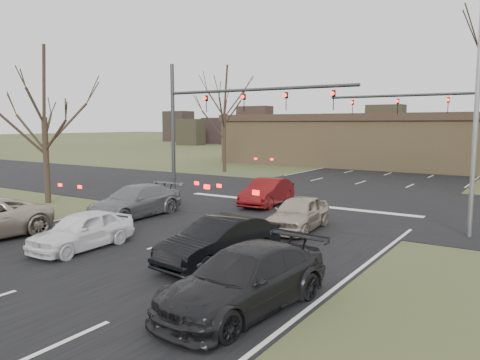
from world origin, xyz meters
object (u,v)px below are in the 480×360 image
at_px(car_black_hatch, 219,241).
at_px(car_grey_ahead, 135,201).
at_px(streetlight_right_near, 472,89).
at_px(building, 431,141).
at_px(mast_arm_near, 215,111).
at_px(car_silver_ahead, 298,213).
at_px(car_charcoal_sedan, 245,279).
at_px(car_white_sedan, 82,230).
at_px(mast_arm_far, 453,113).
at_px(car_red_ahead, 267,192).

bearing_deg(car_black_hatch, car_grey_ahead, 160.24).
bearing_deg(car_grey_ahead, streetlight_right_near, 16.88).
distance_m(building, mast_arm_near, 26.14).
bearing_deg(car_black_hatch, building, 98.70).
bearing_deg(mast_arm_near, car_black_hatch, -53.27).
bearing_deg(car_silver_ahead, car_charcoal_sedan, -77.74).
xyz_separation_m(mast_arm_near, car_grey_ahead, (0.63, -7.18, -4.34)).
height_order(mast_arm_near, streetlight_right_near, streetlight_right_near).
bearing_deg(mast_arm_near, car_white_sedan, -75.16).
bearing_deg(car_silver_ahead, car_grey_ahead, -173.18).
height_order(streetlight_right_near, car_black_hatch, streetlight_right_near).
bearing_deg(car_grey_ahead, car_charcoal_sedan, -32.69).
height_order(mast_arm_near, car_silver_ahead, mast_arm_near).
distance_m(building, streetlight_right_near, 28.97).
xyz_separation_m(car_charcoal_sedan, car_silver_ahead, (-2.57, 8.08, -0.02)).
distance_m(building, mast_arm_far, 15.75).
bearing_deg(mast_arm_far, car_grey_ahead, -122.13).
relative_size(mast_arm_near, car_white_sedan, 3.11).
xyz_separation_m(building, car_grey_ahead, (-6.60, -32.18, -1.93)).
distance_m(mast_arm_far, car_white_sedan, 24.06).
bearing_deg(car_silver_ahead, streetlight_right_near, 18.09).
xyz_separation_m(car_white_sedan, car_silver_ahead, (4.99, 6.68, 0.04)).
distance_m(car_black_hatch, car_silver_ahead, 5.50).
xyz_separation_m(car_charcoal_sedan, car_grey_ahead, (-10.18, 6.43, 0.01)).
distance_m(building, car_charcoal_sedan, 38.82).
distance_m(car_charcoal_sedan, car_grey_ahead, 12.04).
bearing_deg(car_silver_ahead, car_red_ahead, 126.79).
bearing_deg(mast_arm_near, car_grey_ahead, -85.01).
relative_size(building, car_red_ahead, 9.81).
xyz_separation_m(car_black_hatch, car_grey_ahead, (-7.60, 3.85, 0.01)).
distance_m(car_black_hatch, car_red_ahead, 10.68).
relative_size(car_black_hatch, car_red_ahead, 1.01).
distance_m(car_black_hatch, car_charcoal_sedan, 3.64).
bearing_deg(car_charcoal_sedan, building, 102.02).
bearing_deg(building, mast_arm_near, -106.13).
bearing_deg(mast_arm_near, building, 73.87).
height_order(building, car_grey_ahead, building).
distance_m(mast_arm_near, car_silver_ahead, 10.84).
relative_size(car_charcoal_sedan, car_silver_ahead, 1.21).
xyz_separation_m(mast_arm_far, car_black_hatch, (-3.18, -21.03, -4.30)).
distance_m(car_white_sedan, car_charcoal_sedan, 7.69).
relative_size(mast_arm_far, car_charcoal_sedan, 2.24).
bearing_deg(mast_arm_near, car_red_ahead, -14.87).
height_order(car_charcoal_sedan, car_red_ahead, car_charcoal_sedan).
relative_size(mast_arm_near, mast_arm_far, 1.09).
xyz_separation_m(mast_arm_near, car_charcoal_sedan, (10.80, -13.61, -4.35)).
bearing_deg(car_red_ahead, mast_arm_far, 50.61).
distance_m(mast_arm_far, car_black_hatch, 21.70).
relative_size(car_black_hatch, car_charcoal_sedan, 0.88).
relative_size(streetlight_right_near, car_black_hatch, 2.29).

